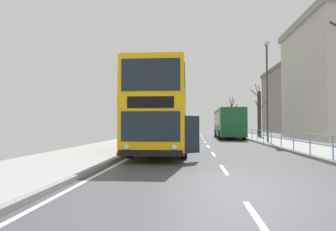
# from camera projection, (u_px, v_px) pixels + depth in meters

# --- Properties ---
(ground) EXTENTS (15.80, 140.00, 0.20)m
(ground) POSITION_uv_depth(u_px,v_px,m) (206.00, 185.00, 6.57)
(ground) COLOR #434348
(double_decker_bus_main) EXTENTS (3.45, 10.45, 4.34)m
(double_decker_bus_main) POSITION_uv_depth(u_px,v_px,m) (163.00, 112.00, 15.27)
(double_decker_bus_main) COLOR #F4B20F
(double_decker_bus_main) RESTS_ON ground
(background_bus_far_lane) EXTENTS (2.84, 10.91, 3.19)m
(background_bus_far_lane) POSITION_uv_depth(u_px,v_px,m) (228.00, 123.00, 30.62)
(background_bus_far_lane) COLOR #19512D
(background_bus_far_lane) RESTS_ON ground
(pedestrian_railing_far_kerb) EXTENTS (0.05, 25.09, 0.99)m
(pedestrian_railing_far_kerb) POSITION_uv_depth(u_px,v_px,m) (281.00, 136.00, 16.78)
(pedestrian_railing_far_kerb) COLOR #598CC6
(pedestrian_railing_far_kerb) RESTS_ON ground
(street_lamp_far_side) EXTENTS (0.28, 0.60, 7.91)m
(street_lamp_far_side) POSITION_uv_depth(u_px,v_px,m) (267.00, 84.00, 21.26)
(street_lamp_far_side) COLOR #38383D
(street_lamp_far_side) RESTS_ON ground
(bare_tree_far_01) EXTENTS (1.64, 2.32, 5.99)m
(bare_tree_far_01) POSITION_uv_depth(u_px,v_px,m) (232.00, 116.00, 45.75)
(bare_tree_far_01) COLOR #4C3D2D
(bare_tree_far_01) RESTS_ON ground
(bare_tree_far_02) EXTENTS (1.51, 2.65, 6.25)m
(bare_tree_far_02) POSITION_uv_depth(u_px,v_px,m) (259.00, 113.00, 30.72)
(bare_tree_far_02) COLOR #423328
(bare_tree_far_02) RESTS_ON ground
(background_building_00) EXTENTS (8.98, 14.52, 12.05)m
(background_building_00) POSITION_uv_depth(u_px,v_px,m) (295.00, 100.00, 50.06)
(background_building_00) COLOR slate
(background_building_00) RESTS_ON ground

